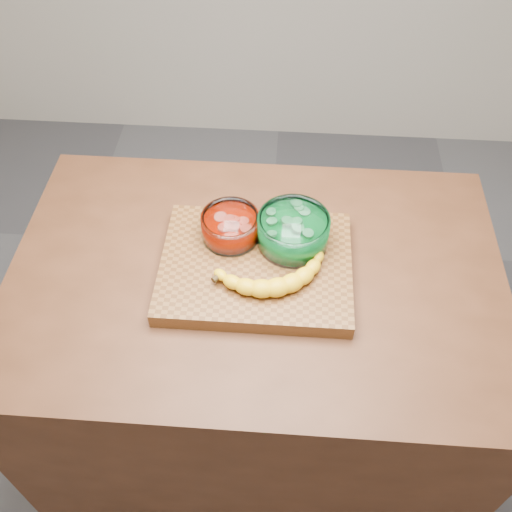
{
  "coord_description": "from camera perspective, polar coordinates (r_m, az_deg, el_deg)",
  "views": [
    {
      "loc": [
        0.06,
        -0.86,
        1.97
      ],
      "look_at": [
        0.0,
        0.0,
        0.96
      ],
      "focal_mm": 40.0,
      "sensor_mm": 36.0,
      "label": 1
    }
  ],
  "objects": [
    {
      "name": "ground",
      "position": [
        2.15,
        0.0,
        -16.92
      ],
      "size": [
        3.5,
        3.5,
        0.0
      ],
      "primitive_type": "plane",
      "color": "#525257",
      "rests_on": "ground"
    },
    {
      "name": "banana",
      "position": [
        1.3,
        1.38,
        -1.53
      ],
      "size": [
        0.29,
        0.17,
        0.04
      ],
      "primitive_type": null,
      "color": "yellow",
      "rests_on": "cutting_board"
    },
    {
      "name": "counter",
      "position": [
        1.74,
        0.0,
        -10.97
      ],
      "size": [
        1.2,
        0.8,
        0.9
      ],
      "primitive_type": "cube",
      "color": "#4F2A17",
      "rests_on": "ground"
    },
    {
      "name": "bowl_green",
      "position": [
        1.36,
        3.74,
        2.49
      ],
      "size": [
        0.17,
        0.17,
        0.08
      ],
      "color": "white",
      "rests_on": "cutting_board"
    },
    {
      "name": "bowl_red",
      "position": [
        1.37,
        -2.57,
        2.96
      ],
      "size": [
        0.14,
        0.14,
        0.07
      ],
      "color": "white",
      "rests_on": "cutting_board"
    },
    {
      "name": "cutting_board",
      "position": [
        1.36,
        0.0,
        -1.1
      ],
      "size": [
        0.45,
        0.35,
        0.04
      ],
      "primitive_type": "cube",
      "color": "brown",
      "rests_on": "counter"
    }
  ]
}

